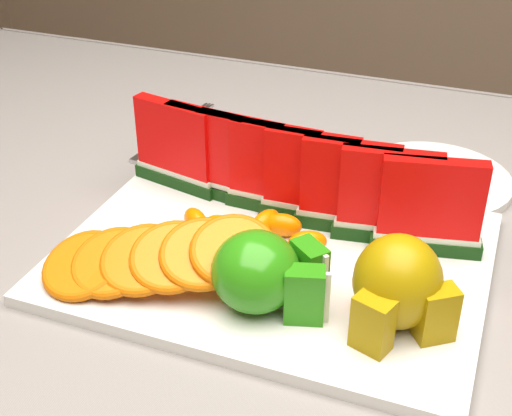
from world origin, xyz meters
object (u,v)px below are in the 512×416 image
object	(u,v)px
apple_cluster	(264,273)
fork	(177,133)
pear_cluster	(398,286)
side_plate	(432,180)
platter	(274,257)

from	to	relation	value
apple_cluster	fork	bearing A→B (deg)	128.00
apple_cluster	fork	world-z (taller)	apple_cluster
pear_cluster	side_plate	xyz separation A→B (m)	(-0.01, 0.27, -0.05)
fork	side_plate	bearing A→B (deg)	-2.12
platter	side_plate	world-z (taller)	platter
apple_cluster	side_plate	bearing A→B (deg)	70.90
pear_cluster	fork	size ratio (longest dim) A/B	0.47
apple_cluster	pear_cluster	size ratio (longest dim) A/B	1.19
platter	side_plate	bearing A→B (deg)	60.62
platter	apple_cluster	distance (m)	0.09
apple_cluster	fork	size ratio (longest dim) A/B	0.56
side_plate	pear_cluster	bearing A→B (deg)	-87.80
apple_cluster	pear_cluster	distance (m)	0.11
side_plate	fork	bearing A→B (deg)	177.88
apple_cluster	side_plate	xyz separation A→B (m)	(0.10, 0.29, -0.04)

